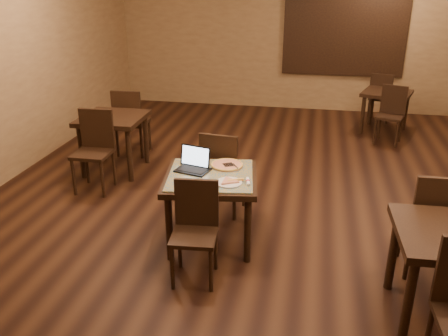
% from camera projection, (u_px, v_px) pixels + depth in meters
% --- Properties ---
extents(ground, '(10.00, 10.00, 0.00)m').
position_uv_depth(ground, '(302.00, 225.00, 5.36)').
color(ground, black).
rests_on(ground, ground).
extents(wall_back, '(8.00, 0.02, 3.00)m').
position_uv_depth(wall_back, '(318.00, 35.00, 9.31)').
color(wall_back, '#997C4E').
rests_on(wall_back, ground).
extents(mural, '(2.34, 0.05, 1.64)m').
position_uv_depth(mural, '(344.00, 33.00, 9.16)').
color(mural, teal).
rests_on(mural, wall_back).
extents(tiled_table, '(1.04, 1.04, 0.76)m').
position_uv_depth(tiled_table, '(211.00, 184.00, 4.81)').
color(tiled_table, black).
rests_on(tiled_table, ground).
extents(chair_main_near, '(0.44, 0.44, 0.93)m').
position_uv_depth(chair_main_near, '(195.00, 225.00, 4.30)').
color(chair_main_near, black).
rests_on(chair_main_near, ground).
extents(chair_main_far, '(0.50, 0.50, 1.01)m').
position_uv_depth(chair_main_far, '(222.00, 169.00, 5.40)').
color(chair_main_far, black).
rests_on(chair_main_far, ground).
extents(laptop, '(0.38, 0.33, 0.23)m').
position_uv_depth(laptop, '(194.00, 164.00, 4.88)').
color(laptop, black).
rests_on(laptop, tiled_table).
extents(plate, '(0.25, 0.25, 0.01)m').
position_uv_depth(plate, '(229.00, 183.00, 4.56)').
color(plate, white).
rests_on(plate, tiled_table).
extents(pizza_slice, '(0.28, 0.28, 0.02)m').
position_uv_depth(pizza_slice, '(229.00, 181.00, 4.56)').
color(pizza_slice, beige).
rests_on(pizza_slice, plate).
extents(pizza_pan, '(0.34, 0.34, 0.01)m').
position_uv_depth(pizza_pan, '(227.00, 166.00, 4.96)').
color(pizza_pan, silver).
rests_on(pizza_pan, tiled_table).
extents(pizza_whole, '(0.34, 0.34, 0.02)m').
position_uv_depth(pizza_whole, '(227.00, 165.00, 4.96)').
color(pizza_whole, beige).
rests_on(pizza_whole, pizza_pan).
extents(spatula, '(0.22, 0.27, 0.01)m').
position_uv_depth(spatula, '(228.00, 165.00, 4.93)').
color(spatula, silver).
rests_on(spatula, pizza_whole).
extents(napkin_roll, '(0.06, 0.16, 0.04)m').
position_uv_depth(napkin_roll, '(248.00, 182.00, 4.57)').
color(napkin_roll, white).
rests_on(napkin_roll, tiled_table).
extents(other_table_a, '(0.97, 0.97, 0.72)m').
position_uv_depth(other_table_a, '(386.00, 99.00, 8.26)').
color(other_table_a, black).
rests_on(other_table_a, ground).
extents(other_table_a_chair_near, '(0.51, 0.51, 0.94)m').
position_uv_depth(other_table_a_chair_near, '(391.00, 111.00, 7.79)').
color(other_table_a_chair_near, black).
rests_on(other_table_a_chair_near, ground).
extents(other_table_a_chair_far, '(0.51, 0.51, 0.94)m').
position_uv_depth(other_table_a_chair_far, '(381.00, 95.00, 8.79)').
color(other_table_a_chair_far, black).
rests_on(other_table_a_chair_far, ground).
extents(other_table_b, '(0.87, 0.87, 0.80)m').
position_uv_depth(other_table_b, '(113.00, 125.00, 6.60)').
color(other_table_b, black).
rests_on(other_table_b, ground).
extents(other_table_b_chair_near, '(0.46, 0.46, 1.04)m').
position_uv_depth(other_table_b_chair_near, '(95.00, 145.00, 6.09)').
color(other_table_b_chair_near, black).
rests_on(other_table_b_chair_near, ground).
extents(other_table_b_chair_far, '(0.46, 0.46, 1.04)m').
position_uv_depth(other_table_b_chair_far, '(130.00, 119.00, 7.18)').
color(other_table_b_chair_far, black).
rests_on(other_table_b_chair_far, ground).
extents(other_table_c_chair_far, '(0.47, 0.47, 1.05)m').
position_uv_depth(other_table_c_chair_far, '(434.00, 219.00, 4.26)').
color(other_table_c_chair_far, black).
rests_on(other_table_c_chair_far, ground).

